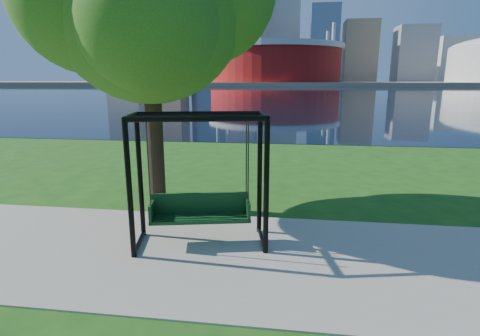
# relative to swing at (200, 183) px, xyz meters

# --- Properties ---
(ground) EXTENTS (900.00, 900.00, 0.00)m
(ground) POSITION_rel_swing_xyz_m (0.61, 0.06, -1.24)
(ground) COLOR #1E5114
(ground) RESTS_ON ground
(path) EXTENTS (120.00, 4.00, 0.03)m
(path) POSITION_rel_swing_xyz_m (0.61, -0.44, -1.22)
(path) COLOR #9E937F
(path) RESTS_ON ground
(river) EXTENTS (900.00, 180.00, 0.02)m
(river) POSITION_rel_swing_xyz_m (0.61, 102.06, -1.23)
(river) COLOR black
(river) RESTS_ON ground
(far_bank) EXTENTS (900.00, 228.00, 2.00)m
(far_bank) POSITION_rel_swing_xyz_m (0.61, 306.06, -0.24)
(far_bank) COLOR #937F60
(far_bank) RESTS_ON ground
(stadium) EXTENTS (83.00, 83.00, 32.00)m
(stadium) POSITION_rel_swing_xyz_m (-9.39, 235.06, 12.99)
(stadium) COLOR maroon
(stadium) RESTS_ON far_bank
(skyline) EXTENTS (392.00, 66.00, 96.50)m
(skyline) POSITION_rel_swing_xyz_m (-3.66, 319.46, 34.65)
(skyline) COLOR gray
(skyline) RESTS_ON far_bank
(swing) EXTENTS (2.66, 1.57, 2.56)m
(swing) POSITION_rel_swing_xyz_m (0.00, 0.00, 0.00)
(swing) COLOR black
(swing) RESTS_ON ground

